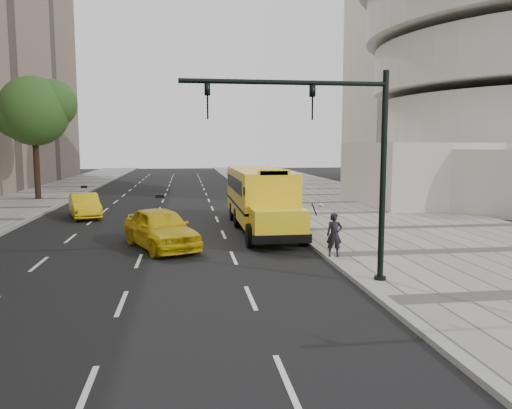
{
  "coord_description": "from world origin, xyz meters",
  "views": [
    {
      "loc": [
        0.76,
        -23.38,
        4.22
      ],
      "look_at": [
        3.5,
        -4.0,
        1.9
      ],
      "focal_mm": 35.0,
      "sensor_mm": 36.0,
      "label": 1
    }
  ],
  "objects": [
    {
      "name": "taxi_far",
      "position": [
        -5.15,
        6.81,
        0.7
      ],
      "size": [
        2.65,
        4.51,
        1.4
      ],
      "primitive_type": "imported",
      "rotation": [
        0.0,
        0.0,
        0.29
      ],
      "color": "gold",
      "rests_on": "ground"
    },
    {
      "name": "traffic_signal",
      "position": [
        5.19,
        -9.19,
        4.09
      ],
      "size": [
        6.18,
        0.36,
        6.4
      ],
      "color": "black",
      "rests_on": "ground"
    },
    {
      "name": "taxi_near",
      "position": [
        -0.29,
        -2.79,
        0.84
      ],
      "size": [
        3.73,
        5.3,
        1.68
      ],
      "primitive_type": "imported",
      "rotation": [
        0.0,
        0.0,
        0.4
      ],
      "color": "gold",
      "rests_on": "ground"
    },
    {
      "name": "guggenheim",
      "position": [
        29.37,
        18.51,
        13.58
      ],
      "size": [
        33.2,
        42.2,
        35.0
      ],
      "color": "silver",
      "rests_on": "ground"
    },
    {
      "name": "sidewalk_museum",
      "position": [
        12.0,
        0.0,
        0.07
      ],
      "size": [
        12.0,
        140.0,
        0.15
      ],
      "primitive_type": "cube",
      "color": "gray",
      "rests_on": "ground"
    },
    {
      "name": "curb_museum",
      "position": [
        6.0,
        0.0,
        0.07
      ],
      "size": [
        0.3,
        140.0,
        0.15
      ],
      "primitive_type": "cube",
      "color": "gray",
      "rests_on": "ground"
    },
    {
      "name": "ground",
      "position": [
        0.0,
        0.0,
        0.0
      ],
      "size": [
        140.0,
        140.0,
        0.0
      ],
      "primitive_type": "plane",
      "color": "black",
      "rests_on": "ground"
    },
    {
      "name": "pedestrian",
      "position": [
        6.15,
        -5.88,
        0.96
      ],
      "size": [
        0.63,
        0.45,
        1.61
      ],
      "primitive_type": "imported",
      "rotation": [
        0.0,
        0.0,
        -0.12
      ],
      "color": "black",
      "rests_on": "sidewalk_museum"
    },
    {
      "name": "tree_c",
      "position": [
        -10.4,
        16.7,
        6.84
      ],
      "size": [
        5.85,
        5.2,
        9.4
      ],
      "color": "black",
      "rests_on": "ground"
    },
    {
      "name": "school_bus",
      "position": [
        4.5,
        1.76,
        1.76
      ],
      "size": [
        2.96,
        11.56,
        3.19
      ],
      "color": "yellow",
      "rests_on": "ground"
    }
  ]
}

